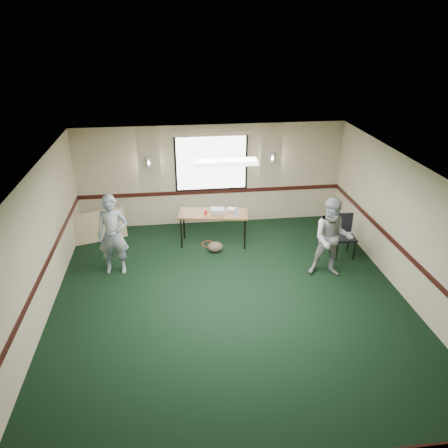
{
  "coord_description": "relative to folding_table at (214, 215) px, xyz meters",
  "views": [
    {
      "loc": [
        -1.03,
        -6.92,
        5.13
      ],
      "look_at": [
        0.0,
        1.3,
        1.2
      ],
      "focal_mm": 35.0,
      "sensor_mm": 36.0,
      "label": 1
    }
  ],
  "objects": [
    {
      "name": "room_shell",
      "position": [
        0.08,
        -0.59,
        0.8
      ],
      "size": [
        8.0,
        8.02,
        8.0
      ],
      "color": "tan",
      "rests_on": "ground"
    },
    {
      "name": "water_bottle",
      "position": [
        0.52,
        -0.24,
        0.17
      ],
      "size": [
        0.06,
        0.06,
        0.21
      ],
      "primitive_type": "cylinder",
      "color": "#82A7D5",
      "rests_on": "folding_table"
    },
    {
      "name": "conference_chair",
      "position": [
        2.96,
        -0.9,
        -0.19
      ],
      "size": [
        0.51,
        0.53,
        1.0
      ],
      "rotation": [
        0.0,
        0.0,
        -0.04
      ],
      "color": "black",
      "rests_on": "ground"
    },
    {
      "name": "red_cup",
      "position": [
        -0.2,
        -0.06,
        0.12
      ],
      "size": [
        0.07,
        0.07,
        0.11
      ],
      "primitive_type": "cylinder",
      "color": "red",
      "rests_on": "folding_table"
    },
    {
      "name": "duffel_bag",
      "position": [
        -0.01,
        -0.44,
        -0.65
      ],
      "size": [
        0.4,
        0.32,
        0.26
      ],
      "primitive_type": "ellipsoid",
      "rotation": [
        0.0,
        0.0,
        -0.13
      ],
      "color": "#433926",
      "rests_on": "ground"
    },
    {
      "name": "folded_table",
      "position": [
        -2.92,
        0.52,
        -0.39
      ],
      "size": [
        1.5,
        0.68,
        0.77
      ],
      "primitive_type": "cube",
      "rotation": [
        -0.21,
        0.0,
        0.31
      ],
      "color": "#9F8862",
      "rests_on": "ground"
    },
    {
      "name": "projector",
      "position": [
        0.09,
        -0.01,
        0.11
      ],
      "size": [
        0.33,
        0.29,
        0.11
      ],
      "primitive_type": "cube",
      "rotation": [
        0.0,
        0.0,
        -0.06
      ],
      "color": "gray",
      "rests_on": "folding_table"
    },
    {
      "name": "game_console",
      "position": [
        0.45,
        0.12,
        0.09
      ],
      "size": [
        0.24,
        0.23,
        0.05
      ],
      "primitive_type": "cube",
      "rotation": [
        0.0,
        0.0,
        -0.49
      ],
      "color": "silver",
      "rests_on": "folding_table"
    },
    {
      "name": "ground",
      "position": [
        0.08,
        -2.72,
        -0.78
      ],
      "size": [
        8.0,
        8.0,
        0.0
      ],
      "primitive_type": "plane",
      "color": "black",
      "rests_on": "ground"
    },
    {
      "name": "folding_table",
      "position": [
        0.0,
        0.0,
        0.0
      ],
      "size": [
        1.76,
        0.92,
        0.84
      ],
      "rotation": [
        0.0,
        0.0,
        -0.16
      ],
      "color": "#5A3119",
      "rests_on": "ground"
    },
    {
      "name": "cable_coil",
      "position": [
        -0.14,
        -0.03,
        -0.77
      ],
      "size": [
        0.42,
        0.42,
        0.02
      ],
      "primitive_type": "torus",
      "rotation": [
        0.0,
        0.0,
        -0.27
      ],
      "color": "red",
      "rests_on": "ground"
    },
    {
      "name": "person_right",
      "position": [
        2.35,
        -1.76,
        0.12
      ],
      "size": [
        1.0,
        0.85,
        1.78
      ],
      "primitive_type": "imported",
      "rotation": [
        0.0,
        0.0,
        -0.23
      ],
      "color": "#7C9CC2",
      "rests_on": "ground"
    },
    {
      "name": "person_left",
      "position": [
        -2.28,
        -1.05,
        0.13
      ],
      "size": [
        0.68,
        0.47,
        1.81
      ],
      "primitive_type": "imported",
      "rotation": [
        0.0,
        0.0,
        -0.06
      ],
      "color": "#3D5A87",
      "rests_on": "ground"
    }
  ]
}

